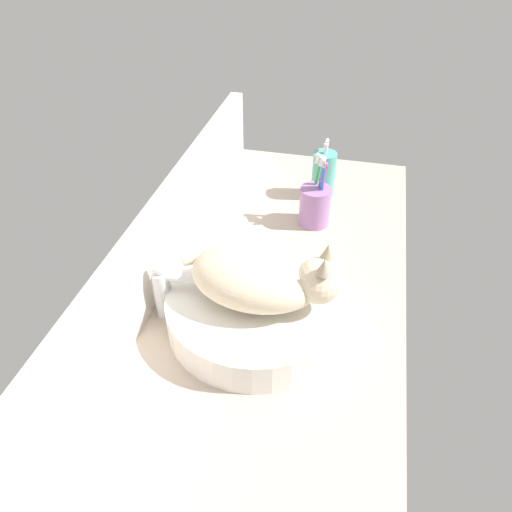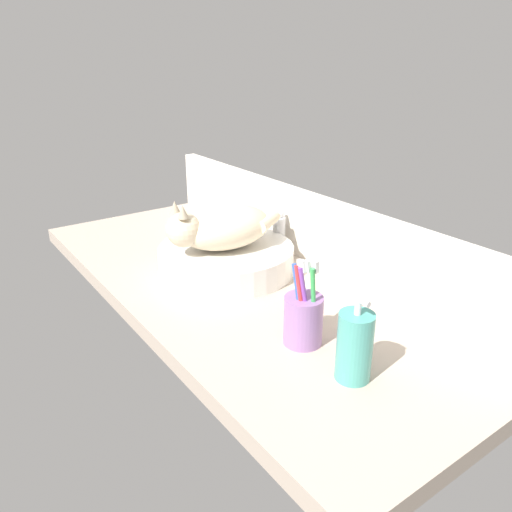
% 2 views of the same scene
% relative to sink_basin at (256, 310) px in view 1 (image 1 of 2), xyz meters
% --- Properties ---
extents(ground_plane, '(1.38, 0.56, 0.04)m').
position_rel_sink_basin_xyz_m(ground_plane, '(0.07, -0.02, -0.06)').
color(ground_plane, '#B2A08E').
extents(backsplash_panel, '(1.38, 0.04, 0.19)m').
position_rel_sink_basin_xyz_m(backsplash_panel, '(0.07, 0.24, 0.06)').
color(backsplash_panel, silver).
rests_on(backsplash_panel, ground_plane).
extents(sink_basin, '(0.36, 0.36, 0.07)m').
position_rel_sink_basin_xyz_m(sink_basin, '(0.00, 0.00, 0.00)').
color(sink_basin, silver).
rests_on(sink_basin, ground_plane).
extents(cat, '(0.18, 0.32, 0.14)m').
position_rel_sink_basin_xyz_m(cat, '(0.00, -0.01, 0.09)').
color(cat, beige).
rests_on(cat, sink_basin).
extents(faucet, '(0.04, 0.12, 0.14)m').
position_rel_sink_basin_xyz_m(faucet, '(-0.02, 0.18, 0.04)').
color(faucet, silver).
rests_on(faucet, ground_plane).
extents(soap_dispenser, '(0.06, 0.06, 0.16)m').
position_rel_sink_basin_xyz_m(soap_dispenser, '(0.53, -0.07, 0.03)').
color(soap_dispenser, teal).
rests_on(soap_dispenser, ground_plane).
extents(toothbrush_cup, '(0.08, 0.08, 0.19)m').
position_rel_sink_basin_xyz_m(toothbrush_cup, '(0.39, -0.07, 0.02)').
color(toothbrush_cup, '#996BA8').
rests_on(toothbrush_cup, ground_plane).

